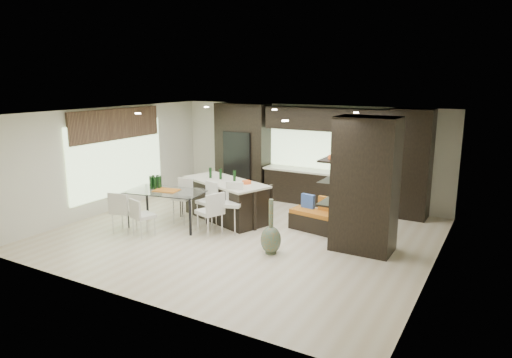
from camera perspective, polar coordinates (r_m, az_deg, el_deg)
The scene contains 22 objects.
ground at distance 10.29m, azimuth -1.66°, elevation -6.90°, with size 8.00×8.00×0.00m, color beige.
back_wall at distance 12.99m, azimuth 6.33°, elevation 3.28°, with size 8.00×0.02×2.70m, color beige.
left_wall at distance 12.44m, azimuth -17.68°, elevation 2.35°, with size 0.02×7.00×2.70m, color beige.
right_wall at distance 8.61m, azimuth 21.72°, elevation -2.30°, with size 0.02×7.00×2.70m, color beige.
ceiling at distance 9.73m, azimuth -1.76°, elevation 8.27°, with size 8.00×7.00×0.02m, color white.
window_left at distance 12.55m, azimuth -16.89°, elevation 2.48°, with size 0.04×3.20×1.90m, color #B2D199.
window_back at distance 12.70m, azimuth 8.77°, elevation 3.91°, with size 3.40×0.04×1.20m, color #B2D199.
stone_accent at distance 12.41m, azimuth -17.06°, elevation 6.57°, with size 0.08×3.00×0.80m, color brown.
ceiling_spots at distance 9.95m, azimuth -1.00°, elevation 8.25°, with size 4.00×3.00×0.02m, color white.
back_cabinetry at distance 12.50m, azimuth 7.84°, elevation 2.87°, with size 6.80×0.68×2.70m, color black.
refrigerator at distance 13.59m, azimuth -1.73°, elevation 2.04°, with size 0.90×0.68×1.90m, color black.
partition_column at distance 9.26m, azimuth 13.50°, elevation -0.75°, with size 1.20×0.80×2.70m, color black.
kitchen_island at distance 11.26m, azimuth -3.83°, elevation -2.63°, with size 2.32×1.00×0.97m, color black.
stool_left at distance 11.07m, azimuth -9.17°, elevation -3.30°, with size 0.38×0.38×0.87m, color beige.
stool_mid at distance 10.65m, azimuth -6.16°, elevation -3.85°, with size 0.38×0.38×0.86m, color beige.
stool_right at distance 10.25m, azimuth -2.96°, elevation -4.29°, with size 0.41×0.41×0.92m, color beige.
bench at distance 10.51m, azimuth 7.52°, elevation -5.25°, with size 1.22×0.47×0.47m, color black.
floor_vase at distance 9.03m, azimuth 1.88°, elevation -5.96°, with size 0.41×0.41×1.12m, color #49553D, non-canonical shape.
dining_table at distance 10.92m, azimuth -11.03°, elevation -3.62°, with size 1.78×1.00×0.86m, color white.
chair_near at distance 10.36m, azimuth -13.88°, elevation -4.82°, with size 0.43×0.43×0.79m, color beige.
chair_far at distance 10.71m, azimuth -16.15°, elevation -4.14°, with size 0.48×0.48×0.88m, color beige.
chair_end at distance 10.19m, azimuth -5.80°, elevation -4.48°, with size 0.49×0.49×0.91m, color beige.
Camera 1 is at (5.04, -8.29, 3.42)m, focal length 32.00 mm.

